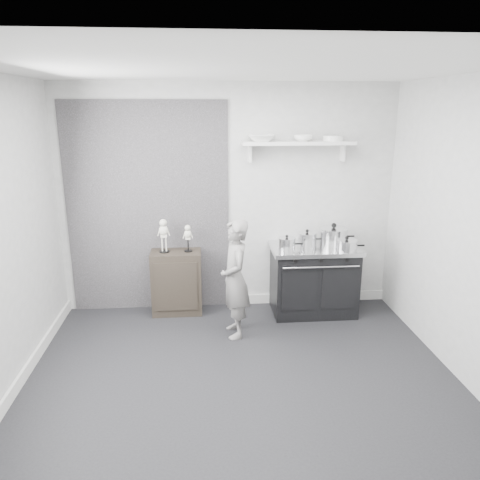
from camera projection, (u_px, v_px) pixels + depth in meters
ground at (242, 383)px, 4.25m from camera, size 4.00×4.00×0.00m
room_shell at (230, 203)px, 3.93m from camera, size 4.02×3.62×2.71m
wall_shelf at (298, 144)px, 5.37m from camera, size 1.30×0.26×0.24m
stove at (313, 279)px, 5.63m from camera, size 1.03×0.65×0.83m
side_cabinet at (177, 282)px, 5.63m from camera, size 0.59×0.35×0.77m
child at (235, 279)px, 4.99m from camera, size 0.36×0.51×1.30m
pot_front_left at (287, 243)px, 5.40m from camera, size 0.29×0.20×0.17m
pot_back_left at (307, 238)px, 5.58m from camera, size 0.32×0.23×0.19m
pot_back_right at (333, 236)px, 5.59m from camera, size 0.43×0.34×0.26m
pot_front_right at (347, 245)px, 5.35m from camera, size 0.34×0.25×0.17m
skeleton_full at (164, 233)px, 5.45m from camera, size 0.13×0.08×0.46m
skeleton_torso at (188, 236)px, 5.49m from camera, size 0.10×0.07×0.37m
bowl_large at (261, 138)px, 5.31m from camera, size 0.32×0.32×0.08m
bowl_small at (303, 138)px, 5.35m from camera, size 0.22×0.22×0.07m
plate_stack at (333, 138)px, 5.38m from camera, size 0.24×0.24×0.06m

